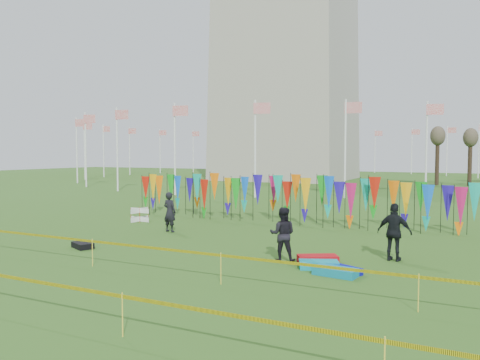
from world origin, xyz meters
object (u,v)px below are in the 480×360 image
at_px(kite_bag_blue, 345,270).
at_px(kite_bag_teal, 335,272).
at_px(kite_bag_black, 83,245).
at_px(kite_bag_red, 318,259).
at_px(kite_bag_turquoise, 319,265).
at_px(person_mid, 283,234).
at_px(person_right, 394,232).
at_px(box_kite, 140,215).
at_px(person_left, 170,212).

height_order(kite_bag_blue, kite_bag_teal, kite_bag_teal).
relative_size(kite_bag_blue, kite_bag_black, 1.02).
xyz_separation_m(kite_bag_blue, kite_bag_red, (-1.16, 1.02, 0.02)).
bearing_deg(kite_bag_turquoise, person_mid, 161.46).
bearing_deg(kite_bag_black, person_right, 15.51).
distance_m(box_kite, person_mid, 11.40).
height_order(person_right, kite_bag_red, person_right).
bearing_deg(box_kite, kite_bag_red, -23.40).
xyz_separation_m(kite_bag_turquoise, kite_bag_teal, (0.69, -0.61, -0.00)).
height_order(person_mid, kite_bag_blue, person_mid).
relative_size(box_kite, person_right, 0.38).
height_order(box_kite, kite_bag_teal, box_kite).
xyz_separation_m(kite_bag_red, kite_bag_black, (-8.84, -1.69, -0.01)).
relative_size(person_mid, kite_bag_blue, 1.87).
height_order(box_kite, kite_bag_blue, box_kite).
distance_m(person_left, person_right, 10.32).
height_order(person_left, person_right, person_right).
relative_size(box_kite, kite_bag_blue, 0.75).
distance_m(kite_bag_red, kite_bag_black, 9.00).
height_order(kite_bag_turquoise, kite_bag_teal, kite_bag_turquoise).
xyz_separation_m(person_mid, kite_bag_black, (-7.70, -1.39, -0.81)).
xyz_separation_m(person_right, kite_bag_turquoise, (-1.99, -2.16, -0.86)).
height_order(person_right, kite_bag_teal, person_right).
bearing_deg(kite_bag_turquoise, box_kite, 153.92).
height_order(person_mid, person_right, person_right).
relative_size(person_left, kite_bag_turquoise, 1.52).
xyz_separation_m(kite_bag_red, kite_bag_teal, (0.96, -1.38, 0.00)).
distance_m(kite_bag_blue, kite_bag_black, 10.02).
height_order(person_left, kite_bag_turquoise, person_left).
xyz_separation_m(person_right, kite_bag_teal, (-1.30, -2.77, -0.86)).
relative_size(box_kite, kite_bag_red, 0.56).
height_order(person_mid, kite_bag_teal, person_mid).
distance_m(person_right, kite_bag_blue, 2.79).
bearing_deg(person_right, kite_bag_red, 38.69).
height_order(box_kite, person_mid, person_mid).
bearing_deg(kite_bag_black, kite_bag_teal, 1.82).
height_order(box_kite, kite_bag_red, box_kite).
xyz_separation_m(kite_bag_turquoise, kite_bag_black, (-9.11, -0.92, -0.01)).
xyz_separation_m(person_mid, person_right, (3.40, 1.69, 0.07)).
distance_m(kite_bag_turquoise, kite_bag_black, 9.15).
xyz_separation_m(box_kite, kite_bag_turquoise, (11.55, -5.65, -0.25)).
height_order(person_right, kite_bag_blue, person_right).
relative_size(person_mid, person_right, 0.93).
distance_m(box_kite, kite_bag_teal, 13.75).
bearing_deg(kite_bag_red, kite_bag_turquoise, -70.68).
distance_m(person_mid, kite_bag_black, 7.86).
relative_size(person_left, person_mid, 1.02).
bearing_deg(kite_bag_blue, kite_bag_black, -176.18).
relative_size(kite_bag_turquoise, kite_bag_teal, 0.96).
height_order(kite_bag_turquoise, kite_bag_blue, kite_bag_turquoise).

